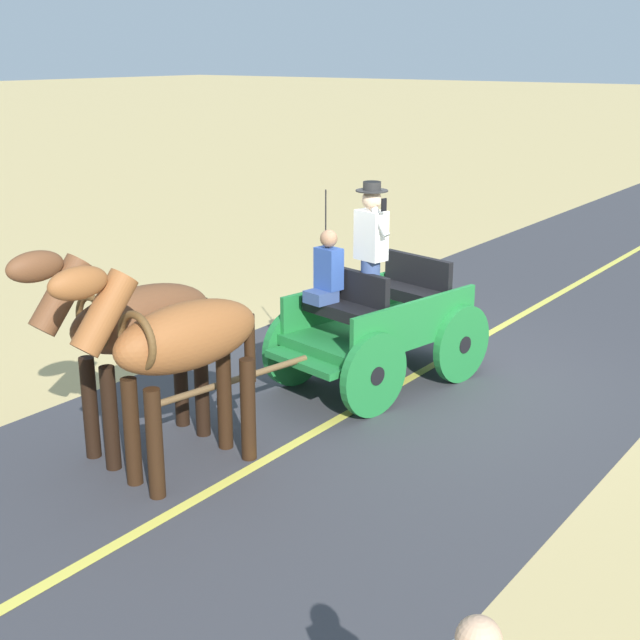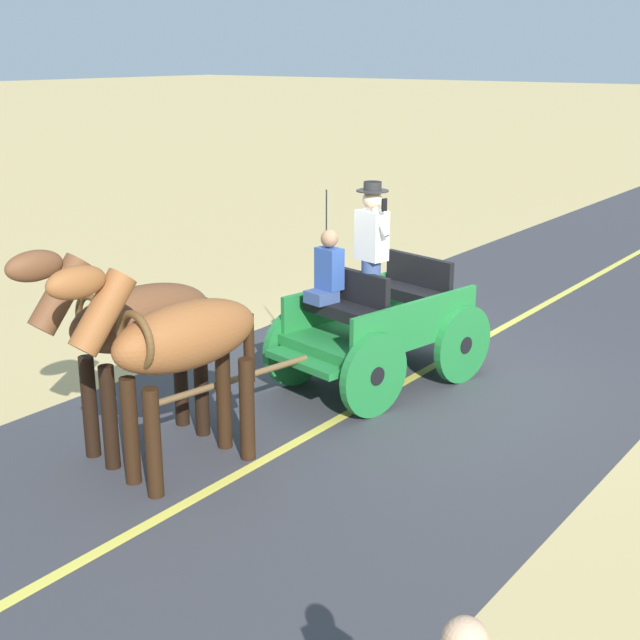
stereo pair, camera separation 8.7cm
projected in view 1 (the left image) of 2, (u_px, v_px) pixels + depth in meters
ground_plane at (416, 375)px, 10.84m from camera, size 200.00×200.00×0.00m
road_surface at (416, 375)px, 10.83m from camera, size 5.63×160.00×0.01m
road_centre_stripe at (416, 375)px, 10.83m from camera, size 0.12×160.00×0.00m
horse_drawn_carriage at (375, 320)px, 10.31m from camera, size 1.83×4.51×2.50m
horse_near_side at (178, 343)px, 7.91m from camera, size 0.79×2.15×2.21m
horse_off_side at (133, 325)px, 8.45m from camera, size 0.79×2.15×2.21m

